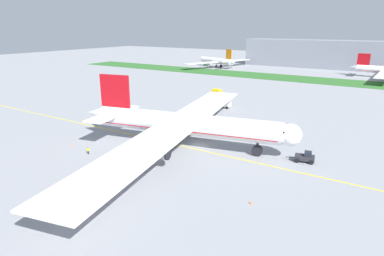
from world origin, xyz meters
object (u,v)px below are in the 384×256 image
(service_truck_baggage_loader, at_px, (223,103))
(ground_crew_marshaller_front, at_px, (79,190))
(service_truck_fuel_bowser, at_px, (217,93))
(ground_crew_wingwalker_port, at_px, (143,167))
(pushback_tug, at_px, (305,157))
(traffic_cone_port_wing, at_px, (251,202))
(airliner_foreground, at_px, (182,124))
(ground_crew_wingwalker_starboard, at_px, (88,150))
(parked_airliner_far_left, at_px, (217,61))
(traffic_cone_near_nose, at_px, (74,145))

(service_truck_baggage_loader, bearing_deg, ground_crew_marshaller_front, -82.80)
(service_truck_baggage_loader, xyz_separation_m, service_truck_fuel_bowser, (-10.29, 14.93, -0.06))
(ground_crew_wingwalker_port, bearing_deg, ground_crew_marshaller_front, -103.00)
(pushback_tug, height_order, traffic_cone_port_wing, pushback_tug)
(traffic_cone_port_wing, relative_size, service_truck_baggage_loader, 0.12)
(airliner_foreground, relative_size, ground_crew_wingwalker_starboard, 52.89)
(service_truck_fuel_bowser, bearing_deg, ground_crew_wingwalker_starboard, -85.42)
(ground_crew_marshaller_front, bearing_deg, airliner_foreground, 87.63)
(traffic_cone_port_wing, xyz_separation_m, parked_airliner_far_left, (-90.85, 156.85, 3.99))
(ground_crew_wingwalker_port, bearing_deg, traffic_cone_near_nose, 173.96)
(ground_crew_wingwalker_port, height_order, ground_crew_marshaller_front, ground_crew_wingwalker_port)
(airliner_foreground, xyz_separation_m, parked_airliner_far_left, (-67.15, 140.89, -1.07))
(pushback_tug, height_order, ground_crew_wingwalker_port, pushback_tug)
(pushback_tug, relative_size, service_truck_fuel_bowser, 1.19)
(ground_crew_wingwalker_port, distance_m, ground_crew_marshaller_front, 12.90)
(pushback_tug, bearing_deg, ground_crew_wingwalker_starboard, -152.92)
(ground_crew_marshaller_front, xyz_separation_m, service_truck_fuel_bowser, (-18.84, 82.68, 0.65))
(traffic_cone_near_nose, bearing_deg, ground_crew_wingwalker_port, -6.04)
(airliner_foreground, bearing_deg, pushback_tug, 12.27)
(ground_crew_wingwalker_starboard, bearing_deg, ground_crew_marshaller_front, -45.26)
(airliner_foreground, xyz_separation_m, ground_crew_marshaller_front, (-1.18, -28.57, -4.38))
(service_truck_fuel_bowser, relative_size, parked_airliner_far_left, 0.09)
(ground_crew_wingwalker_starboard, bearing_deg, traffic_cone_port_wing, -1.20)
(ground_crew_wingwalker_starboard, bearing_deg, airliner_foreground, 46.34)
(ground_crew_wingwalker_port, height_order, parked_airliner_far_left, parked_airliner_far_left)
(ground_crew_marshaller_front, height_order, service_truck_baggage_loader, service_truck_baggage_loader)
(traffic_cone_port_wing, xyz_separation_m, service_truck_fuel_bowser, (-43.72, 70.07, 1.33))
(service_truck_fuel_bowser, bearing_deg, pushback_tug, -46.16)
(airliner_foreground, distance_m, service_truck_fuel_bowser, 57.81)
(ground_crew_wingwalker_starboard, distance_m, service_truck_baggage_loader, 54.54)
(service_truck_baggage_loader, relative_size, parked_airliner_far_left, 0.09)
(ground_crew_wingwalker_port, height_order, service_truck_baggage_loader, service_truck_baggage_loader)
(pushback_tug, distance_m, service_truck_baggage_loader, 49.24)
(ground_crew_wingwalker_starboard, distance_m, service_truck_fuel_bowser, 69.49)
(pushback_tug, bearing_deg, ground_crew_wingwalker_port, -138.63)
(pushback_tug, bearing_deg, airliner_foreground, -167.73)
(ground_crew_marshaller_front, distance_m, traffic_cone_port_wing, 27.90)
(service_truck_baggage_loader, bearing_deg, ground_crew_wingwalker_starboard, -94.98)
(ground_crew_marshaller_front, relative_size, traffic_cone_port_wing, 2.73)
(pushback_tug, relative_size, ground_crew_wingwalker_port, 3.42)
(service_truck_fuel_bowser, bearing_deg, airliner_foreground, -69.70)
(airliner_foreground, relative_size, traffic_cone_near_nose, 142.66)
(traffic_cone_near_nose, bearing_deg, parked_airliner_far_left, 106.53)
(airliner_foreground, height_order, service_truck_fuel_bowser, airliner_foreground)
(service_truck_baggage_loader, xyz_separation_m, parked_airliner_far_left, (-57.42, 101.72, 2.59))
(ground_crew_wingwalker_starboard, relative_size, parked_airliner_far_left, 0.03)
(ground_crew_wingwalker_starboard, relative_size, service_truck_fuel_bowser, 0.33)
(ground_crew_wingwalker_port, relative_size, ground_crew_wingwalker_starboard, 1.07)
(airliner_foreground, relative_size, service_truck_fuel_bowser, 17.21)
(traffic_cone_near_nose, bearing_deg, airliner_foreground, 32.48)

